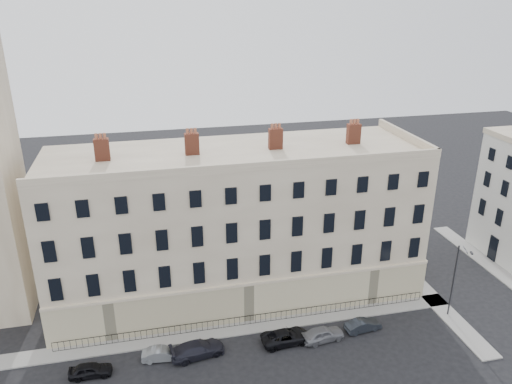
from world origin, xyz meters
TOP-DOWN VIEW (x-y plane):
  - ground at (0.00, 0.00)m, footprint 160.00×160.00m
  - terrace at (-5.97, 11.97)m, footprint 36.22×12.22m
  - pavement_terrace at (-10.00, 5.00)m, footprint 48.00×2.00m
  - pavement_east_return at (13.00, 8.00)m, footprint 2.00×24.00m
  - pavement_adjacent at (23.00, 10.00)m, footprint 2.00×20.00m
  - railings at (-6.00, 5.40)m, footprint 35.00×0.04m
  - car_a at (-20.05, 1.75)m, footprint 3.46×1.46m
  - car_b at (-14.28, 2.44)m, footprint 3.50×1.48m
  - car_c at (-11.31, 2.22)m, footprint 4.95×2.69m
  - car_d at (-3.46, 2.19)m, footprint 4.56×2.35m
  - car_e at (-0.15, 1.77)m, footprint 4.05×2.03m
  - car_f at (3.95, 2.26)m, footprint 3.55×1.60m
  - streetlamp at (12.97, 2.50)m, footprint 0.66×1.58m

SIDE VIEW (x-z plane):
  - ground at x=0.00m, z-range 0.00..0.00m
  - pavement_terrace at x=-10.00m, z-range 0.00..0.12m
  - pavement_east_return at x=13.00m, z-range 0.00..0.12m
  - pavement_adjacent at x=23.00m, z-range 0.00..0.12m
  - railings at x=-6.00m, z-range 0.07..1.03m
  - car_b at x=-14.28m, z-range 0.00..1.12m
  - car_f at x=3.95m, z-range 0.00..1.13m
  - car_a at x=-20.05m, z-range 0.00..1.17m
  - car_d at x=-3.46m, z-range 0.00..1.23m
  - car_e at x=-0.15m, z-range 0.00..1.32m
  - car_c at x=-11.31m, z-range 0.00..1.36m
  - streetlamp at x=12.97m, z-range 0.41..7.97m
  - terrace at x=-5.97m, z-range -1.00..16.00m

